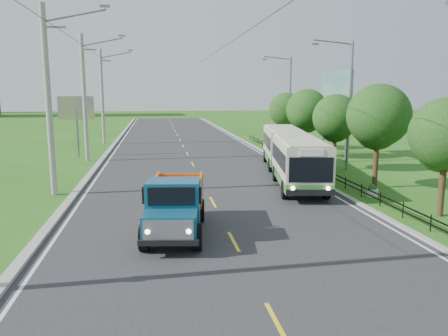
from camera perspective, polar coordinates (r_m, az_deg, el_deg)
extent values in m
plane|color=#275714|center=(16.48, 1.26, -9.62)|extent=(240.00, 240.00, 0.00)
cube|color=#28282B|center=(35.83, -4.37, 0.99)|extent=(14.00, 120.00, 0.02)
cube|color=#9E9E99|center=(35.99, -15.87, 0.79)|extent=(0.40, 120.00, 0.15)
cube|color=#9E9E99|center=(37.06, 6.72, 1.31)|extent=(0.30, 120.00, 0.10)
cube|color=silver|center=(35.93, -15.00, 0.73)|extent=(0.12, 120.00, 0.00)
cube|color=silver|center=(36.94, 5.97, 1.25)|extent=(0.12, 120.00, 0.00)
cube|color=yellow|center=(16.48, 1.26, -9.55)|extent=(0.12, 2.20, 0.00)
cube|color=black|center=(31.64, 11.12, 0.19)|extent=(0.04, 40.00, 0.60)
cylinder|color=gray|center=(24.93, -21.96, 8.00)|extent=(0.32, 0.32, 10.00)
cube|color=slate|center=(25.04, -21.37, 16.77)|extent=(1.20, 0.10, 0.10)
cube|color=slate|center=(24.82, -15.31, 19.73)|extent=(0.50, 0.18, 0.12)
cylinder|color=gray|center=(36.72, -17.77, 8.60)|extent=(0.32, 0.32, 10.00)
cube|color=slate|center=(36.80, -17.29, 14.55)|extent=(1.20, 0.10, 0.10)
cube|color=slate|center=(36.65, -13.19, 16.48)|extent=(0.50, 0.18, 0.12)
cylinder|color=gray|center=(48.62, -15.62, 8.88)|extent=(0.32, 0.32, 10.00)
cube|color=slate|center=(48.68, -15.23, 13.38)|extent=(1.20, 0.10, 0.10)
cube|color=slate|center=(48.56, -12.14, 14.82)|extent=(0.50, 0.18, 0.12)
cylinder|color=#382314|center=(21.75, 26.60, -1.84)|extent=(0.28, 0.28, 2.97)
sphere|color=#154012|center=(21.45, 27.06, 4.00)|extent=(3.18, 3.18, 3.18)
sphere|color=#154012|center=(22.03, 26.60, 2.49)|extent=(2.33, 2.33, 2.33)
cylinder|color=#382314|center=(26.74, 19.23, 1.08)|extent=(0.28, 0.28, 3.36)
sphere|color=#154012|center=(26.50, 19.54, 6.47)|extent=(3.60, 3.60, 3.60)
sphere|color=#154012|center=(27.08, 19.33, 5.02)|extent=(2.64, 2.64, 2.64)
cylinder|color=#382314|center=(32.12, 14.21, 2.41)|extent=(0.28, 0.28, 3.02)
sphere|color=#154012|center=(31.92, 14.39, 6.45)|extent=(3.24, 3.24, 3.24)
sphere|color=#154012|center=(32.50, 14.32, 5.36)|extent=(2.38, 2.38, 2.38)
cylinder|color=#382314|center=(37.66, 10.66, 3.76)|extent=(0.28, 0.28, 3.25)
sphere|color=#154012|center=(37.49, 10.78, 7.46)|extent=(3.48, 3.48, 3.48)
sphere|color=#154012|center=(38.06, 10.78, 6.45)|extent=(2.55, 2.55, 2.55)
cylinder|color=#382314|center=(43.35, 8.02, 4.49)|extent=(0.28, 0.28, 3.08)
sphere|color=#154012|center=(43.20, 8.09, 7.55)|extent=(3.30, 3.30, 3.30)
sphere|color=#154012|center=(43.76, 8.13, 6.71)|extent=(2.42, 2.42, 2.42)
cylinder|color=slate|center=(32.30, 16.09, 7.69)|extent=(0.20, 0.20, 9.00)
cylinder|color=slate|center=(31.90, 14.10, 15.67)|extent=(2.80, 0.10, 0.34)
cube|color=slate|center=(31.42, 11.82, 15.58)|extent=(0.45, 0.16, 0.12)
cylinder|color=slate|center=(45.38, 8.59, 8.46)|extent=(0.20, 0.20, 9.00)
cylinder|color=slate|center=(45.10, 6.99, 14.08)|extent=(2.80, 0.10, 0.34)
cube|color=slate|center=(44.76, 5.34, 13.95)|extent=(0.45, 0.16, 0.12)
cylinder|color=silver|center=(24.71, 18.75, -3.07)|extent=(0.64, 0.64, 0.40)
sphere|color=#154012|center=(24.66, 18.78, -2.50)|extent=(0.44, 0.44, 0.44)
cylinder|color=silver|center=(31.86, 12.13, 0.04)|extent=(0.64, 0.64, 0.40)
sphere|color=#154012|center=(31.82, 12.15, 0.49)|extent=(0.44, 0.44, 0.44)
cylinder|color=silver|center=(39.35, 7.98, 2.00)|extent=(0.64, 0.64, 0.40)
sphere|color=#154012|center=(39.31, 7.99, 2.36)|extent=(0.44, 0.44, 0.44)
cylinder|color=slate|center=(40.03, -18.60, 4.31)|extent=(0.20, 0.20, 4.00)
cube|color=yellow|center=(39.90, -18.77, 7.45)|extent=(3.00, 0.15, 2.00)
cylinder|color=slate|center=(36.21, 15.77, 4.72)|extent=(0.24, 0.24, 5.00)
cylinder|color=slate|center=(40.80, 12.86, 5.37)|extent=(0.24, 0.24, 5.00)
cube|color=#144C47|center=(38.38, 14.44, 9.98)|extent=(0.20, 6.00, 3.00)
cube|color=#3A7D32|center=(25.23, 9.76, -1.12)|extent=(3.56, 7.46, 0.53)
cube|color=beige|center=(25.04, 9.83, 1.54)|extent=(3.56, 7.46, 1.84)
cube|color=black|center=(25.04, 9.84, 1.56)|extent=(3.50, 6.90, 0.91)
cube|color=#3A7D32|center=(32.93, 7.65, 1.47)|extent=(3.48, 6.99, 0.53)
cube|color=beige|center=(32.78, 7.70, 3.52)|extent=(3.48, 6.99, 1.84)
cube|color=black|center=(32.78, 7.70, 3.54)|extent=(3.42, 6.43, 0.91)
cube|color=#4C4C4C|center=(29.05, 8.58, 2.18)|extent=(2.37, 1.32, 2.27)
cube|color=black|center=(21.56, 11.30, -0.26)|extent=(2.13, 0.42, 1.24)
cylinder|color=black|center=(22.96, 7.93, -2.83)|extent=(0.47, 1.03, 0.99)
cylinder|color=black|center=(23.33, 13.21, -2.80)|extent=(0.47, 1.03, 0.99)
cylinder|color=black|center=(27.51, 6.74, -0.70)|extent=(0.47, 1.03, 0.99)
cylinder|color=black|center=(27.82, 11.17, -0.70)|extent=(0.47, 1.03, 0.99)
cylinder|color=black|center=(30.70, 6.12, 0.40)|extent=(0.47, 1.03, 0.99)
cylinder|color=black|center=(30.97, 10.10, 0.39)|extent=(0.47, 1.03, 0.99)
cylinder|color=black|center=(35.02, 5.46, 1.58)|extent=(0.47, 1.03, 0.99)
cylinder|color=black|center=(35.26, 8.96, 1.56)|extent=(0.47, 1.03, 0.99)
cube|color=navy|center=(15.26, -7.04, -7.46)|extent=(2.00, 1.47, 0.88)
cube|color=navy|center=(16.41, -6.62, -4.63)|extent=(2.11, 1.66, 1.76)
cube|color=black|center=(16.31, -6.65, -3.13)|extent=(2.27, 1.42, 0.62)
cube|color=black|center=(17.31, -6.35, -6.73)|extent=(1.58, 5.36, 0.22)
cube|color=#CA6413|center=(18.54, -5.99, -2.80)|extent=(2.36, 2.89, 1.15)
cylinder|color=black|center=(15.70, -10.34, -8.92)|extent=(0.43, 1.00, 0.97)
cylinder|color=black|center=(15.52, -3.49, -9.00)|extent=(0.43, 1.00, 0.97)
cylinder|color=black|center=(19.04, -8.69, -5.53)|extent=(0.43, 1.00, 0.97)
cylinder|color=black|center=(18.89, -3.08, -5.55)|extent=(0.43, 1.00, 0.97)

